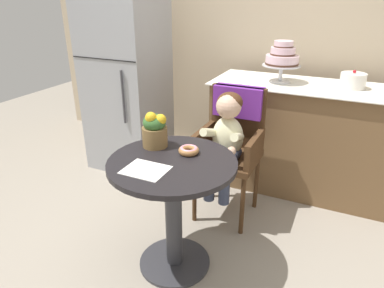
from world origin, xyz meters
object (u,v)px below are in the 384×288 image
(cafe_table, at_px, (173,194))
(seated_child, at_px, (226,134))
(round_layer_cake, at_px, (353,81))
(flower_vase, at_px, (155,129))
(wicker_chair, at_px, (233,132))
(refrigerator, at_px, (127,77))
(donut_front, at_px, (189,150))
(tiered_cake_stand, at_px, (282,58))

(cafe_table, xyz_separation_m, seated_child, (0.11, 0.58, 0.17))
(round_layer_cake, bearing_deg, flower_vase, -130.03)
(wicker_chair, relative_size, round_layer_cake, 5.15)
(round_layer_cake, bearing_deg, refrigerator, -172.77)
(cafe_table, xyz_separation_m, wicker_chair, (0.11, 0.74, 0.13))
(wicker_chair, xyz_separation_m, seated_child, (0.00, -0.16, 0.04))
(refrigerator, bearing_deg, round_layer_cake, 7.23)
(flower_vase, bearing_deg, donut_front, -2.71)
(round_layer_cake, bearing_deg, seated_child, -133.69)
(seated_child, xyz_separation_m, round_layer_cake, (0.72, 0.76, 0.28))
(cafe_table, relative_size, round_layer_cake, 3.89)
(flower_vase, bearing_deg, seated_child, 57.15)
(flower_vase, distance_m, refrigerator, 1.30)
(cafe_table, height_order, seated_child, seated_child)
(tiered_cake_stand, bearing_deg, donut_front, -102.17)
(donut_front, distance_m, flower_vase, 0.24)
(wicker_chair, height_order, donut_front, wicker_chair)
(donut_front, bearing_deg, tiered_cake_stand, 77.83)
(seated_child, distance_m, refrigerator, 1.28)
(donut_front, bearing_deg, wicker_chair, 84.10)
(cafe_table, bearing_deg, donut_front, 71.27)
(seated_child, xyz_separation_m, flower_vase, (-0.29, -0.45, 0.15))
(wicker_chair, height_order, seated_child, seated_child)
(round_layer_cake, xyz_separation_m, refrigerator, (-1.88, -0.24, -0.11))
(tiered_cake_stand, height_order, round_layer_cake, tiered_cake_stand)
(refrigerator, bearing_deg, wicker_chair, -17.38)
(flower_vase, xyz_separation_m, refrigerator, (-0.87, 0.97, 0.02))
(seated_child, relative_size, tiered_cake_stand, 2.25)
(cafe_table, distance_m, donut_front, 0.27)
(seated_child, relative_size, donut_front, 6.16)
(tiered_cake_stand, xyz_separation_m, refrigerator, (-1.35, -0.20, -0.24))
(seated_child, relative_size, flower_vase, 3.27)
(donut_front, xyz_separation_m, tiered_cake_stand, (0.25, 1.18, 0.35))
(cafe_table, relative_size, seated_child, 0.99)
(tiered_cake_stand, relative_size, refrigerator, 0.19)
(cafe_table, distance_m, round_layer_cake, 1.64)
(cafe_table, bearing_deg, refrigerator, 133.67)
(wicker_chair, relative_size, tiered_cake_stand, 2.96)
(wicker_chair, height_order, tiered_cake_stand, tiered_cake_stand)
(donut_front, bearing_deg, seated_child, 82.13)
(flower_vase, bearing_deg, wicker_chair, 64.39)
(flower_vase, distance_m, round_layer_cake, 1.58)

